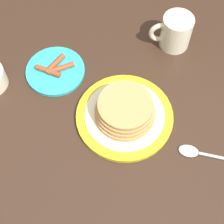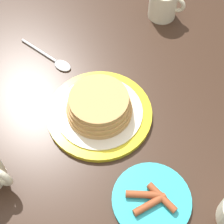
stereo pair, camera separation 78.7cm
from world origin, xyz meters
name	(u,v)px [view 1 (the left image)]	position (x,y,z in m)	size (l,w,h in m)	color
ground_plane	(119,196)	(0.00, 0.00, 0.00)	(8.00, 8.00, 0.00)	#7A6651
dining_table	(123,137)	(0.00, 0.00, 0.62)	(1.19, 1.05, 0.74)	#332116
pancake_plate	(126,113)	(0.00, 0.00, 0.76)	(0.24, 0.24, 0.07)	gold
side_plate_bacon	(55,70)	(0.17, -0.14, 0.74)	(0.15, 0.15, 0.02)	#2DADBC
coffee_mug	(175,32)	(-0.15, -0.23, 0.79)	(0.11, 0.08, 0.09)	beige
spoon	(200,153)	(-0.17, 0.10, 0.74)	(0.17, 0.06, 0.01)	silver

